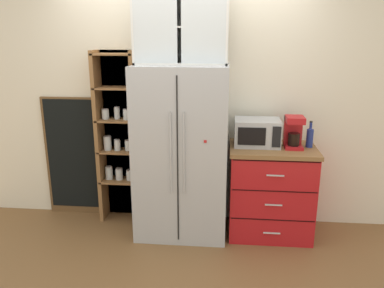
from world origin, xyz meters
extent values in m
plane|color=brown|center=(0.00, 0.00, 0.00)|extent=(10.62, 10.62, 0.00)
cube|color=silver|center=(0.00, 0.40, 1.27)|extent=(4.93, 0.10, 2.55)
cube|color=#B7BABF|center=(0.00, 0.03, 0.85)|extent=(0.89, 0.64, 1.70)
cube|color=black|center=(0.00, -0.30, 0.85)|extent=(0.01, 0.01, 1.57)
cylinder|color=#B7BABF|center=(-0.06, -0.31, 0.94)|extent=(0.02, 0.02, 0.77)
cylinder|color=#B7BABF|center=(0.06, -0.31, 0.94)|extent=(0.02, 0.02, 0.77)
cube|color=red|center=(0.25, -0.30, 1.06)|extent=(0.02, 0.01, 0.02)
cube|color=brown|center=(-0.70, 0.37, 0.91)|extent=(0.48, 0.04, 1.82)
cube|color=olive|center=(-0.90, 0.23, 0.91)|extent=(0.04, 0.23, 1.82)
cube|color=olive|center=(-0.51, 0.23, 0.91)|extent=(0.04, 0.23, 1.82)
cube|color=olive|center=(-0.70, 0.23, 0.45)|extent=(0.42, 0.23, 0.02)
cylinder|color=silver|center=(-0.83, 0.24, 0.52)|extent=(0.08, 0.08, 0.13)
cylinder|color=white|center=(-0.83, 0.24, 0.50)|extent=(0.07, 0.07, 0.09)
cylinder|color=#B2B2B7|center=(-0.83, 0.24, 0.59)|extent=(0.07, 0.07, 0.01)
cylinder|color=silver|center=(-0.71, 0.24, 0.51)|extent=(0.08, 0.08, 0.11)
cylinder|color=white|center=(-0.71, 0.24, 0.49)|extent=(0.07, 0.07, 0.08)
cylinder|color=#B2B2B7|center=(-0.71, 0.24, 0.57)|extent=(0.07, 0.07, 0.01)
cylinder|color=silver|center=(-0.60, 0.23, 0.51)|extent=(0.07, 0.07, 0.10)
cylinder|color=beige|center=(-0.60, 0.23, 0.49)|extent=(0.06, 0.06, 0.07)
cylinder|color=#B2B2B7|center=(-0.60, 0.23, 0.56)|extent=(0.07, 0.07, 0.01)
cube|color=olive|center=(-0.70, 0.23, 0.78)|extent=(0.42, 0.23, 0.02)
cylinder|color=silver|center=(-0.82, 0.23, 0.86)|extent=(0.08, 0.08, 0.14)
cylinder|color=#2D2D2D|center=(-0.82, 0.23, 0.84)|extent=(0.07, 0.07, 0.09)
cylinder|color=#B2B2B7|center=(-0.82, 0.23, 0.93)|extent=(0.08, 0.08, 0.01)
cylinder|color=silver|center=(-0.71, 0.22, 0.84)|extent=(0.06, 0.06, 0.11)
cylinder|color=#382316|center=(-0.71, 0.22, 0.83)|extent=(0.05, 0.05, 0.07)
cylinder|color=#B2B2B7|center=(-0.71, 0.22, 0.90)|extent=(0.06, 0.06, 0.01)
cylinder|color=silver|center=(-0.59, 0.24, 0.84)|extent=(0.08, 0.08, 0.10)
cylinder|color=brown|center=(-0.59, 0.24, 0.82)|extent=(0.07, 0.07, 0.07)
cylinder|color=#B2B2B7|center=(-0.59, 0.24, 0.90)|extent=(0.07, 0.07, 0.01)
cube|color=olive|center=(-0.70, 0.23, 1.11)|extent=(0.42, 0.23, 0.02)
cylinder|color=silver|center=(-0.83, 0.24, 1.17)|extent=(0.08, 0.08, 0.09)
cylinder|color=#CCB78C|center=(-0.83, 0.24, 1.16)|extent=(0.07, 0.07, 0.06)
cylinder|color=#B2B2B7|center=(-0.83, 0.24, 1.22)|extent=(0.07, 0.07, 0.01)
cylinder|color=silver|center=(-0.70, 0.25, 1.18)|extent=(0.06, 0.06, 0.12)
cylinder|color=#E0C67F|center=(-0.70, 0.25, 1.16)|extent=(0.05, 0.05, 0.08)
cylinder|color=#B2B2B7|center=(-0.70, 0.25, 1.25)|extent=(0.06, 0.06, 0.01)
cylinder|color=silver|center=(-0.59, 0.23, 1.17)|extent=(0.08, 0.08, 0.10)
cylinder|color=#B77A38|center=(-0.59, 0.23, 1.16)|extent=(0.07, 0.07, 0.07)
cylinder|color=#B2B2B7|center=(-0.59, 0.23, 1.23)|extent=(0.08, 0.08, 0.01)
cube|color=olive|center=(-0.70, 0.23, 1.45)|extent=(0.42, 0.23, 0.02)
cube|color=olive|center=(-0.70, 0.23, 1.78)|extent=(0.42, 0.23, 0.02)
cube|color=red|center=(0.89, 0.07, 0.44)|extent=(0.81, 0.57, 0.88)
cube|color=olive|center=(0.89, 0.07, 0.90)|extent=(0.84, 0.60, 0.04)
cube|color=black|center=(0.89, -0.22, 0.28)|extent=(0.79, 0.00, 0.01)
cube|color=silver|center=(0.89, -0.23, 0.15)|extent=(0.16, 0.01, 0.01)
cube|color=black|center=(0.89, -0.22, 0.57)|extent=(0.79, 0.00, 0.01)
cube|color=silver|center=(0.89, -0.23, 0.44)|extent=(0.16, 0.01, 0.01)
cube|color=black|center=(0.89, -0.22, 0.87)|extent=(0.79, 0.00, 0.01)
cube|color=silver|center=(0.89, -0.23, 0.73)|extent=(0.16, 0.01, 0.01)
cube|color=#B7BABF|center=(0.73, 0.12, 1.05)|extent=(0.44, 0.32, 0.26)
cube|color=black|center=(0.67, -0.05, 1.05)|extent=(0.26, 0.01, 0.17)
cube|color=black|center=(0.90, -0.05, 1.05)|extent=(0.08, 0.01, 0.20)
cube|color=red|center=(1.08, 0.05, 0.93)|extent=(0.17, 0.20, 0.03)
cube|color=red|center=(1.08, 0.12, 1.07)|extent=(0.17, 0.06, 0.30)
cube|color=red|center=(1.08, 0.05, 1.20)|extent=(0.17, 0.20, 0.06)
cylinder|color=black|center=(1.08, 0.04, 1.01)|extent=(0.11, 0.11, 0.12)
cylinder|color=silver|center=(0.89, 0.03, 0.97)|extent=(0.09, 0.09, 0.10)
torus|color=silver|center=(0.94, 0.03, 0.97)|extent=(0.05, 0.01, 0.05)
cylinder|color=#2D2D33|center=(0.89, 0.11, 0.97)|extent=(0.07, 0.07, 0.10)
torus|color=#2D2D33|center=(0.94, 0.11, 0.97)|extent=(0.05, 0.01, 0.05)
cylinder|color=navy|center=(1.24, 0.10, 1.01)|extent=(0.07, 0.07, 0.18)
cone|color=navy|center=(1.24, 0.10, 1.10)|extent=(0.07, 0.07, 0.04)
cylinder|color=navy|center=(1.24, 0.10, 1.13)|extent=(0.03, 0.03, 0.07)
cylinder|color=black|center=(1.24, 0.10, 1.17)|extent=(0.03, 0.03, 0.01)
cube|color=silver|center=(0.00, 0.20, 2.03)|extent=(0.86, 0.02, 0.66)
cube|color=silver|center=(0.00, 0.05, 1.71)|extent=(0.86, 0.32, 0.02)
cube|color=silver|center=(-0.42, 0.05, 2.03)|extent=(0.02, 0.32, 0.66)
cube|color=silver|center=(0.42, 0.05, 2.03)|extent=(0.02, 0.32, 0.66)
cube|color=silver|center=(0.00, 0.05, 2.03)|extent=(0.83, 0.30, 0.02)
cube|color=silver|center=(-0.21, -0.10, 2.03)|extent=(0.39, 0.01, 0.62)
cube|color=silver|center=(0.21, -0.10, 2.03)|extent=(0.39, 0.01, 0.62)
cylinder|color=silver|center=(-0.30, 0.05, 1.72)|extent=(0.05, 0.05, 0.00)
cylinder|color=silver|center=(-0.30, 0.05, 1.76)|extent=(0.01, 0.01, 0.07)
cone|color=silver|center=(-0.30, 0.05, 1.82)|extent=(0.06, 0.06, 0.05)
cylinder|color=silver|center=(0.00, 0.05, 1.72)|extent=(0.05, 0.05, 0.00)
cylinder|color=silver|center=(0.00, 0.05, 1.76)|extent=(0.01, 0.01, 0.07)
cone|color=silver|center=(0.00, 0.05, 1.82)|extent=(0.06, 0.06, 0.05)
cylinder|color=silver|center=(0.30, 0.05, 1.72)|extent=(0.05, 0.05, 0.00)
cylinder|color=silver|center=(0.30, 0.05, 1.76)|extent=(0.01, 0.01, 0.07)
cone|color=silver|center=(0.30, 0.05, 1.82)|extent=(0.06, 0.06, 0.05)
cylinder|color=white|center=(-0.26, 0.05, 2.07)|extent=(0.06, 0.06, 0.07)
cylinder|color=white|center=(0.26, 0.05, 2.07)|extent=(0.06, 0.06, 0.07)
cube|color=brown|center=(-1.26, 0.33, 0.67)|extent=(0.60, 0.04, 1.33)
cube|color=black|center=(-1.26, 0.31, 0.70)|extent=(0.54, 0.01, 1.23)
camera|label=1|loc=(0.45, -3.57, 1.97)|focal=35.84mm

